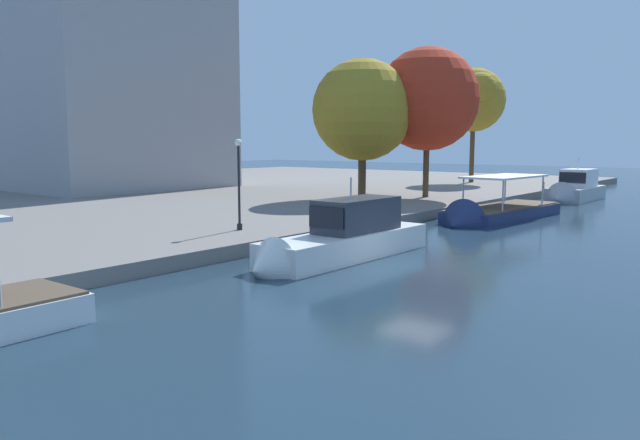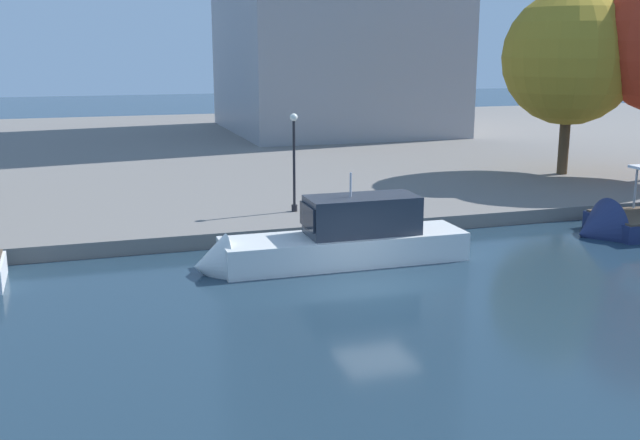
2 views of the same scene
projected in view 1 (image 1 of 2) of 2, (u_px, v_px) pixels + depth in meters
The scene contains 10 objects.
ground_plane at pixel (417, 268), 23.51m from camera, with size 220.00×220.00×0.00m, color #1E3342.
dock_promenade at pixel (11, 204), 44.83m from camera, with size 120.00×55.00×0.63m, color slate.
motor_yacht_2 at pixel (341, 243), 25.21m from camera, with size 10.16×2.37×4.17m.
tour_boat_3 at pixel (495, 216), 37.99m from camera, with size 11.69×3.96×4.10m.
motor_yacht_4 at pixel (574, 192), 50.79m from camera, with size 8.59×2.86×4.54m.
mooring_bollard_0 at pixel (543, 185), 54.84m from camera, with size 0.22×0.22×0.72m.
lamp_post at pixel (239, 180), 29.15m from camera, with size 0.34×0.34×4.38m.
tree_0 at pixel (472, 100), 64.05m from camera, with size 6.68×6.68×12.06m.
tree_1 at pixel (360, 108), 46.04m from camera, with size 8.03×7.68×10.45m.
tree_2 at pixel (428, 101), 46.34m from camera, with size 7.88×7.88×11.46m.
Camera 1 is at (-20.31, -11.61, 4.81)m, focal length 34.09 mm.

